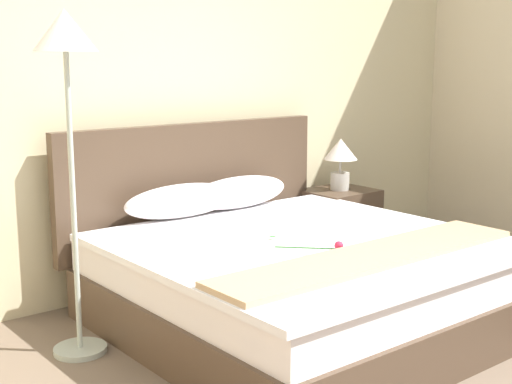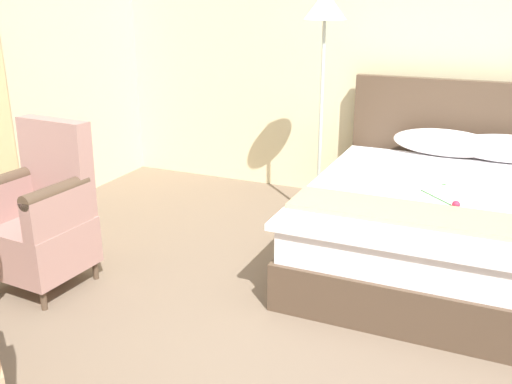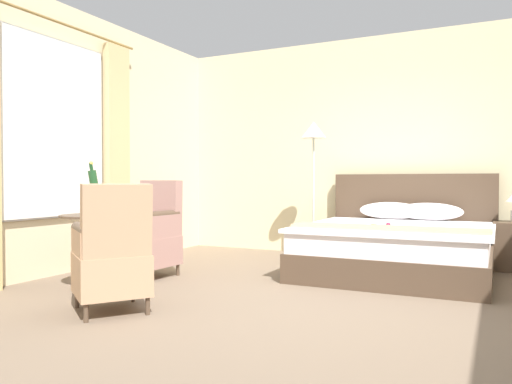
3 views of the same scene
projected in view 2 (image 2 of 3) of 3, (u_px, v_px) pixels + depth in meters
The scene contains 4 objects.
wall_headboard_side at pixel (452, 29), 4.52m from camera, with size 6.10×0.12×2.96m.
bed at pixel (461, 222), 3.79m from camera, with size 1.99×2.09×1.11m.
floor_lamp_brass at pixel (324, 34), 4.18m from camera, with size 0.32×0.32×1.77m.
armchair_by_window at pixel (43, 217), 3.50m from camera, with size 0.56×0.56×1.03m.
Camera 2 is at (0.47, -1.98, 1.74)m, focal length 40.00 mm.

